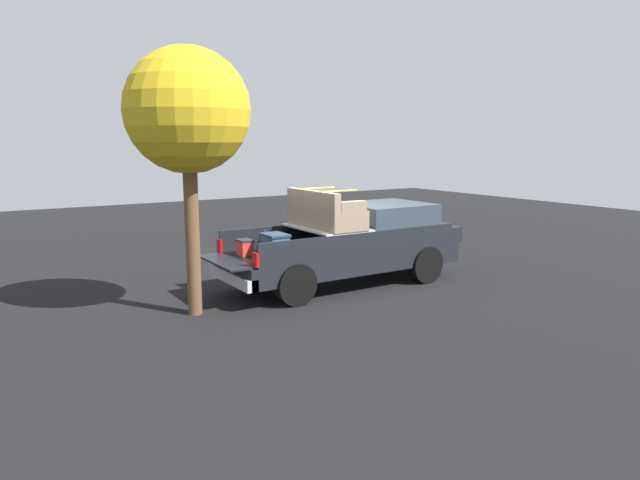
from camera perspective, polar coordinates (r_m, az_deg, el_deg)
name	(u,v)px	position (r m, az deg, el deg)	size (l,w,h in m)	color
ground_plane	(342,284)	(13.25, 2.20, -4.45)	(40.00, 40.00, 0.00)	black
pickup_truck	(354,242)	(13.24, 3.45, -0.22)	(6.05, 2.06, 2.23)	black
tree_background	(188,113)	(10.83, -13.07, 12.28)	(2.29, 2.29, 4.96)	brown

